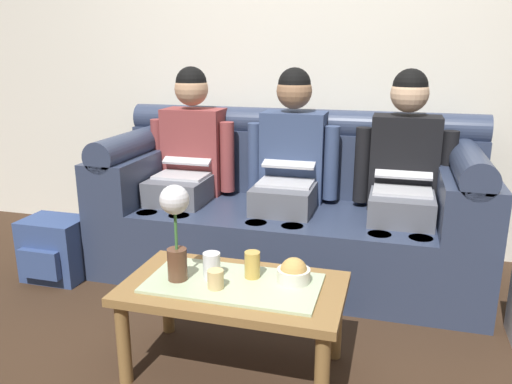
{
  "coord_description": "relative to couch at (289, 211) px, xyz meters",
  "views": [
    {
      "loc": [
        0.6,
        -1.71,
        1.32
      ],
      "look_at": [
        -0.11,
        0.82,
        0.58
      ],
      "focal_mm": 35.48,
      "sensor_mm": 36.0,
      "label": 1
    }
  ],
  "objects": [
    {
      "name": "flower_vase",
      "position": [
        -0.23,
        -1.12,
        0.28
      ],
      "size": [
        0.12,
        0.12,
        0.4
      ],
      "color": "brown",
      "rests_on": "coffee_table"
    },
    {
      "name": "person_right",
      "position": [
        0.65,
        -0.0,
        0.29
      ],
      "size": [
        0.56,
        0.67,
        1.22
      ],
      "color": "#595B66",
      "rests_on": "ground_plane"
    },
    {
      "name": "back_wall_patterned",
      "position": [
        0.0,
        0.53,
        1.08
      ],
      "size": [
        6.0,
        0.12,
        2.9
      ],
      "primitive_type": "cube",
      "color": "silver",
      "rests_on": "ground_plane"
    },
    {
      "name": "person_middle",
      "position": [
        0.0,
        -0.0,
        0.29
      ],
      "size": [
        0.56,
        0.67,
        1.22
      ],
      "color": "#595B66",
      "rests_on": "ground_plane"
    },
    {
      "name": "coffee_table",
      "position": [
        0.0,
        -1.08,
        -0.03
      ],
      "size": [
        0.9,
        0.51,
        0.41
      ],
      "color": "olive",
      "rests_on": "ground_plane"
    },
    {
      "name": "cup_far_center",
      "position": [
        0.06,
        -1.02,
        0.09
      ],
      "size": [
        0.07,
        0.07,
        0.11
      ],
      "primitive_type": "cylinder",
      "color": "gold",
      "rests_on": "coffee_table"
    },
    {
      "name": "couch",
      "position": [
        0.0,
        0.0,
        0.0
      ],
      "size": [
        2.23,
        0.88,
        0.96
      ],
      "color": "#2D3851",
      "rests_on": "ground_plane"
    },
    {
      "name": "backpack_left",
      "position": [
        -1.3,
        -0.52,
        -0.19
      ],
      "size": [
        0.35,
        0.31,
        0.37
      ],
      "color": "#33477A",
      "rests_on": "ground_plane"
    },
    {
      "name": "person_left",
      "position": [
        -0.65,
        -0.0,
        0.29
      ],
      "size": [
        0.56,
        0.67,
        1.22
      ],
      "color": "#595B66",
      "rests_on": "ground_plane"
    },
    {
      "name": "snack_bowl",
      "position": [
        0.24,
        -1.02,
        0.07
      ],
      "size": [
        0.14,
        0.14,
        0.11
      ],
      "color": "silver",
      "rests_on": "coffee_table"
    },
    {
      "name": "ground_plane",
      "position": [
        0.0,
        -1.17,
        -0.37
      ],
      "size": [
        14.0,
        14.0,
        0.0
      ],
      "primitive_type": "plane",
      "color": "#382619"
    },
    {
      "name": "cup_near_right",
      "position": [
        -0.1,
        -1.07,
        0.09
      ],
      "size": [
        0.07,
        0.07,
        0.11
      ],
      "primitive_type": "cylinder",
      "color": "silver",
      "rests_on": "coffee_table"
    },
    {
      "name": "cup_near_left",
      "position": [
        -0.05,
        -1.16,
        0.07
      ],
      "size": [
        0.06,
        0.06,
        0.08
      ],
      "primitive_type": "cylinder",
      "color": "#DBB77A",
      "rests_on": "coffee_table"
    }
  ]
}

